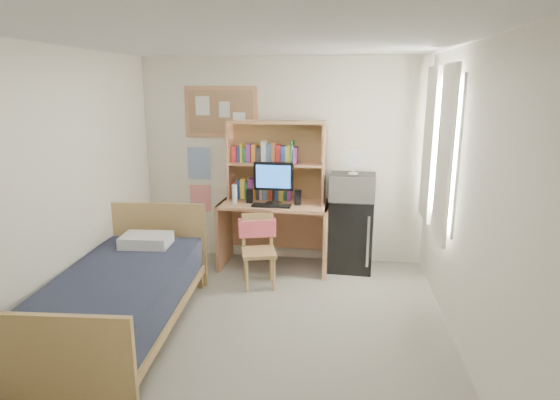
# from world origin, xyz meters

# --- Properties ---
(floor) EXTENTS (3.60, 4.20, 0.02)m
(floor) POSITION_xyz_m (0.00, 0.00, -0.01)
(floor) COLOR gray
(floor) RESTS_ON ground
(ceiling) EXTENTS (3.60, 4.20, 0.02)m
(ceiling) POSITION_xyz_m (0.00, 0.00, 2.60)
(ceiling) COLOR silver
(ceiling) RESTS_ON wall_back
(wall_back) EXTENTS (3.60, 0.04, 2.60)m
(wall_back) POSITION_xyz_m (0.00, 2.10, 1.30)
(wall_back) COLOR white
(wall_back) RESTS_ON floor
(wall_front) EXTENTS (3.60, 0.04, 2.60)m
(wall_front) POSITION_xyz_m (0.00, -2.10, 1.30)
(wall_front) COLOR white
(wall_front) RESTS_ON floor
(wall_left) EXTENTS (0.04, 4.20, 2.60)m
(wall_left) POSITION_xyz_m (-1.80, 0.00, 1.30)
(wall_left) COLOR white
(wall_left) RESTS_ON floor
(wall_right) EXTENTS (0.04, 4.20, 2.60)m
(wall_right) POSITION_xyz_m (1.80, 0.00, 1.30)
(wall_right) COLOR white
(wall_right) RESTS_ON floor
(window_unit) EXTENTS (0.10, 1.40, 1.70)m
(window_unit) POSITION_xyz_m (1.75, 1.20, 1.60)
(window_unit) COLOR white
(window_unit) RESTS_ON wall_right
(curtain_left) EXTENTS (0.04, 0.55, 1.70)m
(curtain_left) POSITION_xyz_m (1.72, 0.80, 1.60)
(curtain_left) COLOR white
(curtain_left) RESTS_ON wall_right
(curtain_right) EXTENTS (0.04, 0.55, 1.70)m
(curtain_right) POSITION_xyz_m (1.72, 1.60, 1.60)
(curtain_right) COLOR white
(curtain_right) RESTS_ON wall_right
(bulletin_board) EXTENTS (0.94, 0.03, 0.64)m
(bulletin_board) POSITION_xyz_m (-0.78, 2.08, 1.92)
(bulletin_board) COLOR #A67E57
(bulletin_board) RESTS_ON wall_back
(poster_wave) EXTENTS (0.30, 0.01, 0.42)m
(poster_wave) POSITION_xyz_m (-1.10, 2.09, 1.25)
(poster_wave) COLOR #2959A7
(poster_wave) RESTS_ON wall_back
(poster_japan) EXTENTS (0.28, 0.01, 0.36)m
(poster_japan) POSITION_xyz_m (-1.10, 2.09, 0.78)
(poster_japan) COLOR red
(poster_japan) RESTS_ON wall_back
(desk) EXTENTS (1.37, 0.73, 0.84)m
(desk) POSITION_xyz_m (-0.05, 1.74, 0.42)
(desk) COLOR tan
(desk) RESTS_ON floor
(desk_chair) EXTENTS (0.50, 0.50, 0.82)m
(desk_chair) POSITION_xyz_m (-0.15, 1.14, 0.41)
(desk_chair) COLOR tan
(desk_chair) RESTS_ON floor
(mini_fridge) EXTENTS (0.56, 0.56, 0.90)m
(mini_fridge) POSITION_xyz_m (0.90, 1.82, 0.45)
(mini_fridge) COLOR black
(mini_fridge) RESTS_ON floor
(bed) EXTENTS (1.19, 2.21, 0.59)m
(bed) POSITION_xyz_m (-1.24, -0.06, 0.30)
(bed) COLOR #1C2133
(bed) RESTS_ON floor
(hutch) EXTENTS (1.22, 0.36, 0.99)m
(hutch) POSITION_xyz_m (-0.05, 1.89, 1.33)
(hutch) COLOR tan
(hutch) RESTS_ON desk
(monitor) EXTENTS (0.48, 0.06, 0.51)m
(monitor) POSITION_xyz_m (-0.06, 1.68, 1.10)
(monitor) COLOR black
(monitor) RESTS_ON desk
(keyboard) EXTENTS (0.47, 0.17, 0.02)m
(keyboard) POSITION_xyz_m (-0.06, 1.54, 0.85)
(keyboard) COLOR black
(keyboard) RESTS_ON desk
(speaker_left) EXTENTS (0.07, 0.07, 0.17)m
(speaker_left) POSITION_xyz_m (-0.36, 1.70, 0.93)
(speaker_left) COLOR black
(speaker_left) RESTS_ON desk
(speaker_right) EXTENTS (0.08, 0.08, 0.18)m
(speaker_right) POSITION_xyz_m (0.24, 1.67, 0.93)
(speaker_right) COLOR black
(speaker_right) RESTS_ON desk
(water_bottle) EXTENTS (0.07, 0.07, 0.23)m
(water_bottle) POSITION_xyz_m (-0.54, 1.67, 0.95)
(water_bottle) COLOR white
(water_bottle) RESTS_ON desk
(hoodie) EXTENTS (0.45, 0.24, 0.21)m
(hoodie) POSITION_xyz_m (-0.20, 1.33, 0.64)
(hoodie) COLOR #F15C66
(hoodie) RESTS_ON desk_chair
(microwave) EXTENTS (0.56, 0.44, 0.31)m
(microwave) POSITION_xyz_m (0.89, 1.80, 1.05)
(microwave) COLOR #B5B5B9
(microwave) RESTS_ON mini_fridge
(desk_fan) EXTENTS (0.24, 0.24, 0.29)m
(desk_fan) POSITION_xyz_m (0.89, 1.80, 1.35)
(desk_fan) COLOR white
(desk_fan) RESTS_ON microwave
(pillow) EXTENTS (0.52, 0.38, 0.12)m
(pillow) POSITION_xyz_m (-1.28, 0.69, 0.65)
(pillow) COLOR white
(pillow) RESTS_ON bed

